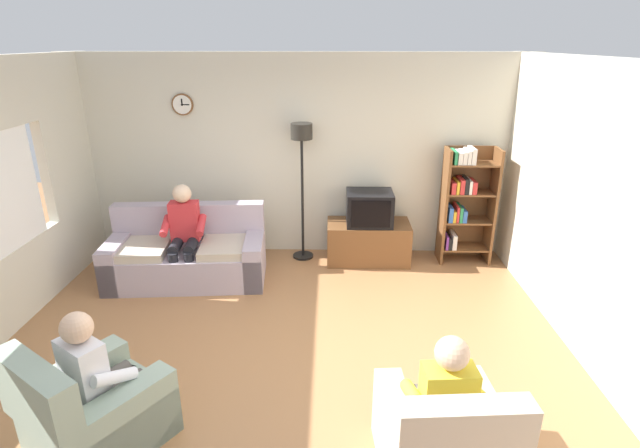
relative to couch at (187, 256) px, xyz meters
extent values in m
plane|color=#9E6B42|center=(1.33, -1.66, -0.31)|extent=(12.00, 12.00, 0.00)
cube|color=beige|center=(1.33, 1.00, 1.04)|extent=(6.20, 0.12, 2.70)
cylinder|color=brown|center=(-0.15, 0.92, 1.74)|extent=(0.28, 0.03, 0.28)
cylinder|color=white|center=(-0.15, 0.91, 1.74)|extent=(0.24, 0.01, 0.24)
cube|color=black|center=(-0.15, 0.90, 1.77)|extent=(0.02, 0.01, 0.09)
cube|color=black|center=(-0.11, 0.90, 1.74)|extent=(0.11, 0.01, 0.01)
cube|color=beige|center=(-1.53, 0.44, 1.09)|extent=(0.12, 1.10, 1.20)
cube|color=beige|center=(4.19, -1.66, 1.04)|extent=(0.12, 5.80, 2.70)
cube|color=#A899A8|center=(0.00, -0.05, -0.10)|extent=(1.96, 0.98, 0.42)
cube|color=#A899A8|center=(-0.02, 0.31, 0.35)|extent=(1.91, 0.35, 0.48)
cube|color=#A899A8|center=(0.84, 0.01, -0.03)|extent=(0.28, 0.85, 0.56)
cube|color=#A899A8|center=(-0.83, -0.12, -0.03)|extent=(0.28, 0.85, 0.56)
cube|color=#BCAD99|center=(0.51, -0.07, 0.16)|extent=(0.65, 0.72, 0.10)
cube|color=#BCAD99|center=(-0.49, -0.14, 0.16)|extent=(0.65, 0.72, 0.10)
cube|color=brown|center=(2.29, 0.59, -0.04)|extent=(1.10, 0.56, 0.55)
cube|color=black|center=(2.29, 0.85, -0.01)|extent=(1.10, 0.04, 0.03)
cube|color=black|center=(2.29, 0.57, 0.45)|extent=(0.60, 0.48, 0.44)
cube|color=black|center=(2.29, 0.33, 0.45)|extent=(0.50, 0.01, 0.36)
cube|color=brown|center=(3.28, 0.64, 0.46)|extent=(0.04, 0.36, 1.55)
cube|color=brown|center=(3.92, 0.64, 0.46)|extent=(0.04, 0.36, 1.55)
cube|color=brown|center=(3.60, 0.81, 0.46)|extent=(0.64, 0.02, 1.55)
cube|color=brown|center=(3.60, 0.64, -0.12)|extent=(0.60, 0.34, 0.02)
cube|color=#72338C|center=(3.34, 0.62, -0.02)|extent=(0.03, 0.28, 0.18)
cube|color=black|center=(3.38, 0.62, -0.03)|extent=(0.04, 0.28, 0.16)
cube|color=silver|center=(3.44, 0.62, -0.01)|extent=(0.05, 0.28, 0.20)
cube|color=brown|center=(3.60, 0.64, 0.27)|extent=(0.60, 0.34, 0.02)
cube|color=#2D59A5|center=(3.35, 0.62, 0.38)|extent=(0.05, 0.28, 0.20)
cube|color=gold|center=(3.40, 0.62, 0.36)|extent=(0.04, 0.28, 0.15)
cube|color=red|center=(3.44, 0.62, 0.39)|extent=(0.03, 0.28, 0.21)
cube|color=#267F4C|center=(3.48, 0.62, 0.38)|extent=(0.04, 0.28, 0.20)
cube|color=#2D59A5|center=(3.54, 0.62, 0.36)|extent=(0.05, 0.28, 0.16)
cube|color=brown|center=(3.60, 0.64, 0.66)|extent=(0.60, 0.34, 0.02)
cube|color=red|center=(3.35, 0.62, 0.74)|extent=(0.06, 0.28, 0.15)
cube|color=gold|center=(3.41, 0.62, 0.75)|extent=(0.04, 0.28, 0.16)
cube|color=red|center=(3.46, 0.62, 0.76)|extent=(0.06, 0.28, 0.19)
cube|color=black|center=(3.52, 0.62, 0.77)|extent=(0.05, 0.28, 0.20)
cube|color=silver|center=(3.57, 0.62, 0.75)|extent=(0.04, 0.28, 0.17)
cube|color=red|center=(3.62, 0.62, 0.75)|extent=(0.06, 0.28, 0.16)
cube|color=brown|center=(3.60, 0.64, 1.04)|extent=(0.60, 0.34, 0.02)
cube|color=#267F4C|center=(3.34, 0.62, 1.14)|extent=(0.04, 0.28, 0.16)
cube|color=silver|center=(3.40, 0.62, 1.13)|extent=(0.05, 0.28, 0.15)
cube|color=silver|center=(3.46, 0.62, 1.13)|extent=(0.05, 0.28, 0.16)
cube|color=silver|center=(3.51, 0.62, 1.14)|extent=(0.04, 0.28, 0.18)
cube|color=silver|center=(3.57, 0.62, 1.15)|extent=(0.06, 0.28, 0.20)
cylinder|color=black|center=(1.41, 0.69, -0.30)|extent=(0.28, 0.28, 0.03)
cylinder|color=black|center=(1.41, 0.69, 0.54)|extent=(0.04, 0.04, 1.70)
cylinder|color=black|center=(1.41, 0.69, 1.44)|extent=(0.28, 0.28, 0.20)
cube|color=gray|center=(0.09, -2.67, -0.11)|extent=(1.13, 1.14, 0.40)
cube|color=gray|center=(-0.12, -2.97, 0.34)|extent=(0.76, 0.60, 0.50)
cube|color=gray|center=(-0.15, -2.48, -0.03)|extent=(0.61, 0.77, 0.56)
cube|color=gray|center=(0.35, -2.82, -0.03)|extent=(0.61, 0.77, 0.56)
cube|color=#BCAD99|center=(2.54, -2.89, -0.11)|extent=(0.86, 0.89, 0.40)
cube|color=#BCAD99|center=(2.57, -3.26, 0.34)|extent=(0.81, 0.24, 0.50)
cube|color=#BCAD99|center=(2.24, -2.89, -0.03)|extent=(0.26, 0.81, 0.56)
cube|color=#BCAD99|center=(2.84, -2.85, -0.03)|extent=(0.26, 0.81, 0.56)
cube|color=red|center=(0.02, 0.00, 0.47)|extent=(0.35, 0.23, 0.48)
sphere|color=beige|center=(0.02, -0.01, 0.82)|extent=(0.22, 0.22, 0.22)
cylinder|color=black|center=(0.12, -0.19, 0.23)|extent=(0.16, 0.39, 0.13)
cylinder|color=black|center=(-0.06, -0.20, 0.23)|extent=(0.16, 0.39, 0.13)
cylinder|color=black|center=(0.14, -0.38, -0.05)|extent=(0.12, 0.12, 0.52)
cylinder|color=black|center=(-0.04, -0.39, -0.05)|extent=(0.12, 0.12, 0.52)
cylinder|color=red|center=(0.23, -0.09, 0.45)|extent=(0.12, 0.34, 0.20)
cylinder|color=red|center=(-0.19, -0.12, 0.45)|extent=(0.12, 0.34, 0.20)
cube|color=silver|center=(0.06, -2.71, 0.35)|extent=(0.39, 0.36, 0.48)
sphere|color=#D8AD8C|center=(0.06, -2.70, 0.70)|extent=(0.22, 0.22, 0.22)
cylinder|color=#4C4742|center=(0.09, -2.50, 0.11)|extent=(0.32, 0.39, 0.13)
cylinder|color=#4C4742|center=(0.24, -2.60, 0.11)|extent=(0.32, 0.39, 0.13)
cylinder|color=#4C4742|center=(0.20, -2.34, -0.11)|extent=(0.15, 0.15, 0.40)
cylinder|color=#4C4742|center=(0.35, -2.44, -0.11)|extent=(0.15, 0.15, 0.40)
cylinder|color=silver|center=(-0.06, -2.51, 0.33)|extent=(0.26, 0.32, 0.20)
cylinder|color=silver|center=(0.29, -2.74, 0.33)|extent=(0.26, 0.32, 0.20)
cube|color=yellow|center=(2.55, -2.94, 0.35)|extent=(0.35, 0.22, 0.48)
sphere|color=#D8AD8C|center=(2.55, -2.93, 0.70)|extent=(0.22, 0.22, 0.22)
cylinder|color=#4C4742|center=(2.44, -2.76, 0.11)|extent=(0.16, 0.39, 0.13)
cylinder|color=#4C4742|center=(2.62, -2.75, 0.11)|extent=(0.16, 0.39, 0.13)
cylinder|color=#4C4742|center=(2.43, -2.57, -0.11)|extent=(0.12, 0.12, 0.40)
cylinder|color=#4C4742|center=(2.61, -2.56, -0.11)|extent=(0.12, 0.12, 0.40)
cylinder|color=yellow|center=(2.33, -2.86, 0.33)|extent=(0.11, 0.34, 0.20)
cylinder|color=yellow|center=(2.75, -2.83, 0.33)|extent=(0.11, 0.34, 0.20)
camera|label=1|loc=(1.78, -5.50, 2.53)|focal=27.35mm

